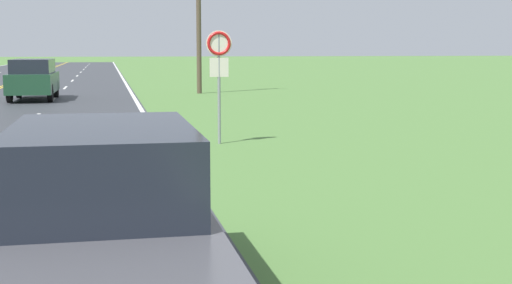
% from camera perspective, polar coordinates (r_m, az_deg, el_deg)
% --- Properties ---
extents(traffic_sign, '(0.60, 0.10, 2.64)m').
position_cam_1_polar(traffic_sign, '(16.61, -2.98, 6.69)').
color(traffic_sign, gray).
rests_on(traffic_sign, ground).
extents(utility_pole_midground, '(1.80, 0.24, 8.65)m').
position_cam_1_polar(utility_pole_midground, '(35.66, -4.62, 11.11)').
color(utility_pole_midground, brown).
rests_on(utility_pole_midground, ground).
extents(car_dark_grey_sedan_nearest, '(1.82, 4.67, 1.54)m').
position_cam_1_polar(car_dark_grey_sedan_nearest, '(6.47, -12.12, -5.52)').
color(car_dark_grey_sedan_nearest, black).
rests_on(car_dark_grey_sedan_nearest, ground).
extents(car_dark_green_suv_mid_near, '(1.89, 4.79, 1.77)m').
position_cam_1_polar(car_dark_green_suv_mid_near, '(32.37, -17.38, 4.91)').
color(car_dark_green_suv_mid_near, black).
rests_on(car_dark_green_suv_mid_near, ground).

